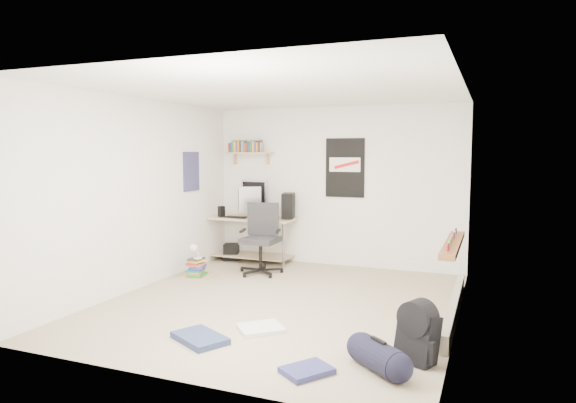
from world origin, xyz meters
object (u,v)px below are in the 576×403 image
at_px(desk, 248,239).
at_px(book_stack, 197,266).
at_px(backpack, 417,339).
at_px(office_chair, 260,241).
at_px(duffel_bag, 378,355).

distance_m(desk, book_stack, 1.28).
xyz_separation_m(desk, backpack, (3.18, -3.15, -0.16)).
relative_size(desk, office_chair, 1.58).
xyz_separation_m(office_chair, backpack, (2.60, -2.40, -0.29)).
bearing_deg(book_stack, duffel_bag, -35.59).
bearing_deg(duffel_bag, backpack, 91.22).
xyz_separation_m(office_chair, book_stack, (-0.77, -0.51, -0.34)).
bearing_deg(backpack, duffel_bag, -104.72).
relative_size(duffel_bag, book_stack, 1.03).
height_order(duffel_bag, book_stack, duffel_bag).
height_order(office_chair, book_stack, office_chair).
xyz_separation_m(backpack, book_stack, (-3.38, 1.90, -0.05)).
bearing_deg(office_chair, book_stack, -161.42).
bearing_deg(book_stack, office_chair, 33.21).
distance_m(desk, office_chair, 0.95).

